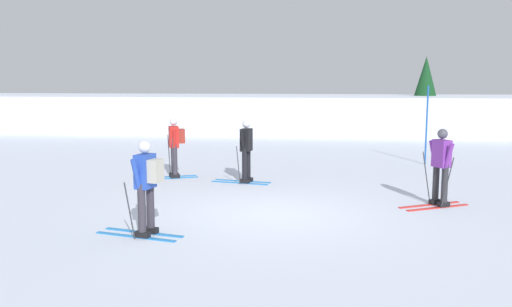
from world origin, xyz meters
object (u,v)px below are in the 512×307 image
at_px(skier_purple, 441,165).
at_px(skier_blue, 147,183).
at_px(conifer_far_left, 425,88).
at_px(trail_marker_pole, 427,125).
at_px(skier_red, 175,144).
at_px(skier_black, 246,149).

bearing_deg(skier_purple, skier_blue, -152.19).
xyz_separation_m(skier_blue, conifer_far_left, (8.65, 20.91, 1.40)).
bearing_deg(trail_marker_pole, skier_red, -155.73).
bearing_deg(skier_blue, conifer_far_left, 67.53).
distance_m(skier_purple, trail_marker_pole, 6.13).
bearing_deg(conifer_far_left, skier_red, -122.46).
distance_m(skier_blue, trail_marker_pole, 11.12).
height_order(skier_blue, trail_marker_pole, trail_marker_pole).
relative_size(skier_blue, skier_purple, 1.00).
xyz_separation_m(skier_red, trail_marker_pole, (7.56, 3.41, 0.34)).
bearing_deg(skier_purple, skier_red, 158.45).
height_order(skier_blue, conifer_far_left, conifer_far_left).
bearing_deg(conifer_far_left, skier_blue, -112.47).
bearing_deg(trail_marker_pole, skier_black, -144.30).
xyz_separation_m(skier_black, trail_marker_pole, (5.44, 3.91, 0.38)).
bearing_deg(skier_black, skier_blue, -101.44).
distance_m(skier_blue, conifer_far_left, 22.67).
bearing_deg(trail_marker_pole, skier_purple, -97.98).
distance_m(skier_purple, skier_black, 5.07).
bearing_deg(conifer_far_left, skier_purple, -99.55).
bearing_deg(skier_blue, trail_marker_pole, 54.33).
relative_size(skier_purple, skier_black, 1.00).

